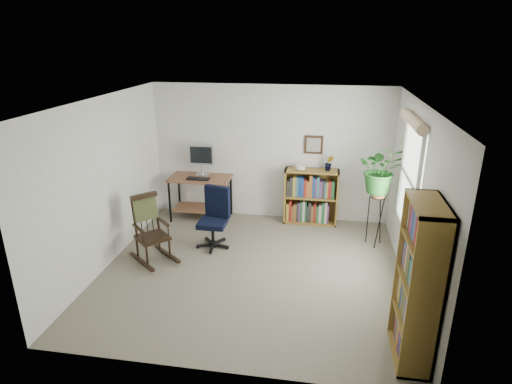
% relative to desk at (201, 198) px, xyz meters
% --- Properties ---
extents(floor, '(4.20, 4.00, 0.00)m').
position_rel_desk_xyz_m(floor, '(1.22, -1.70, -0.39)').
color(floor, gray).
rests_on(floor, ground).
extents(ceiling, '(4.20, 4.00, 0.00)m').
position_rel_desk_xyz_m(ceiling, '(1.22, -1.70, 2.01)').
color(ceiling, silver).
rests_on(ceiling, ground).
extents(wall_back, '(4.20, 0.00, 2.40)m').
position_rel_desk_xyz_m(wall_back, '(1.22, 0.30, 0.81)').
color(wall_back, silver).
rests_on(wall_back, ground).
extents(wall_front, '(4.20, 0.00, 2.40)m').
position_rel_desk_xyz_m(wall_front, '(1.22, -3.70, 0.81)').
color(wall_front, silver).
rests_on(wall_front, ground).
extents(wall_left, '(0.00, 4.00, 2.40)m').
position_rel_desk_xyz_m(wall_left, '(-0.88, -1.70, 0.81)').
color(wall_left, silver).
rests_on(wall_left, ground).
extents(wall_right, '(0.00, 4.00, 2.40)m').
position_rel_desk_xyz_m(wall_right, '(3.32, -1.70, 0.81)').
color(wall_right, silver).
rests_on(wall_right, ground).
extents(window, '(0.12, 1.20, 1.50)m').
position_rel_desk_xyz_m(window, '(3.28, -1.40, 1.01)').
color(window, silver).
rests_on(window, wall_right).
extents(desk, '(1.09, 0.60, 0.79)m').
position_rel_desk_xyz_m(desk, '(0.00, 0.00, 0.00)').
color(desk, brown).
rests_on(desk, floor).
extents(monitor, '(0.46, 0.16, 0.56)m').
position_rel_desk_xyz_m(monitor, '(0.00, 0.14, 0.67)').
color(monitor, '#B4B3B8').
rests_on(monitor, desk).
extents(keyboard, '(0.40, 0.15, 0.02)m').
position_rel_desk_xyz_m(keyboard, '(0.00, -0.12, 0.41)').
color(keyboard, black).
rests_on(keyboard, desk).
extents(office_chair, '(0.64, 0.64, 0.98)m').
position_rel_desk_xyz_m(office_chair, '(0.50, -1.08, 0.09)').
color(office_chair, black).
rests_on(office_chair, floor).
extents(rocking_chair, '(1.00, 0.99, 1.02)m').
position_rel_desk_xyz_m(rocking_chair, '(-0.27, -1.64, 0.12)').
color(rocking_chair, black).
rests_on(rocking_chair, floor).
extents(low_bookshelf, '(0.93, 0.31, 0.99)m').
position_rel_desk_xyz_m(low_bookshelf, '(1.98, 0.12, 0.10)').
color(low_bookshelf, olive).
rests_on(low_bookshelf, floor).
extents(tall_bookshelf, '(0.32, 0.75, 1.72)m').
position_rel_desk_xyz_m(tall_bookshelf, '(3.14, -3.13, 0.47)').
color(tall_bookshelf, olive).
rests_on(tall_bookshelf, floor).
extents(plant_stand, '(0.34, 0.34, 0.96)m').
position_rel_desk_xyz_m(plant_stand, '(3.02, -0.59, 0.09)').
color(plant_stand, black).
rests_on(plant_stand, floor).
extents(spider_plant, '(1.69, 1.88, 1.46)m').
position_rel_desk_xyz_m(spider_plant, '(3.02, -0.59, 1.23)').
color(spider_plant, '#226323').
rests_on(spider_plant, plant_stand).
extents(potted_plant_small, '(0.13, 0.24, 0.11)m').
position_rel_desk_xyz_m(potted_plant_small, '(2.26, 0.13, 0.65)').
color(potted_plant_small, '#226323').
rests_on(potted_plant_small, low_bookshelf).
extents(framed_picture, '(0.32, 0.04, 0.32)m').
position_rel_desk_xyz_m(framed_picture, '(1.98, 0.27, 1.00)').
color(framed_picture, black).
rests_on(framed_picture, wall_back).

